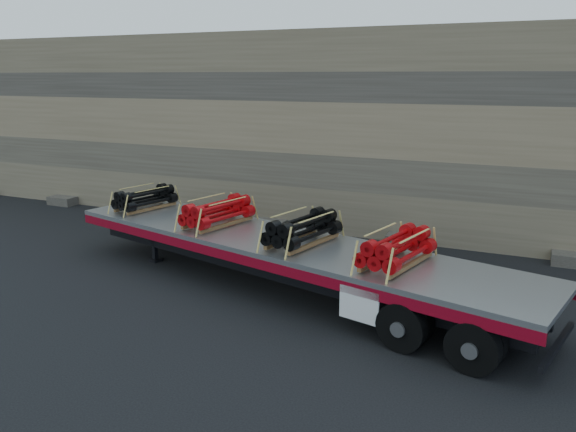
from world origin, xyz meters
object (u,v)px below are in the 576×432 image
at_px(trailer, 280,264).
at_px(bundle_rear, 397,249).
at_px(bundle_front, 145,199).
at_px(bundle_midrear, 303,230).
at_px(bundle_midfront, 218,213).

distance_m(trailer, bundle_rear, 3.47).
distance_m(bundle_front, bundle_midrear, 6.18).
xyz_separation_m(bundle_front, bundle_midrear, (6.00, -1.49, 0.04)).
height_order(bundle_front, bundle_midfront, bundle_midfront).
height_order(bundle_midrear, bundle_rear, bundle_midrear).
height_order(bundle_front, bundle_rear, bundle_rear).
distance_m(trailer, bundle_midrear, 1.27).
bearing_deg(trailer, bundle_rear, -0.00).
height_order(trailer, bundle_rear, bundle_rear).
bearing_deg(bundle_midfront, bundle_rear, -0.00).
relative_size(trailer, bundle_rear, 6.69).
bearing_deg(bundle_front, bundle_rear, 0.00).
bearing_deg(bundle_midfront, bundle_front, 180.00).
distance_m(bundle_midrear, bundle_rear, 2.60).
bearing_deg(bundle_rear, bundle_front, 180.00).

